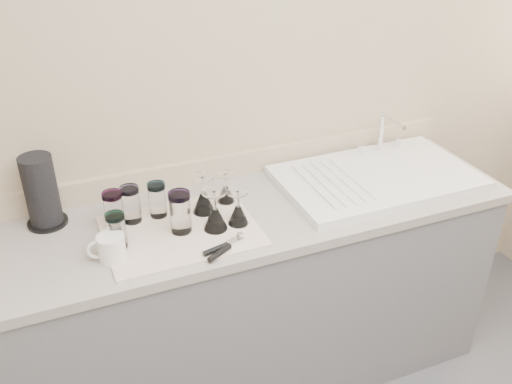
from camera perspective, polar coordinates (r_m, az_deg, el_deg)
name	(u,v)px	position (r m, az deg, el deg)	size (l,w,h in m)	color
counter_unit	(257,296)	(2.50, 0.05, -10.32)	(2.06, 0.62, 0.90)	#5F5E63
sink_unit	(377,177)	(2.47, 11.97, 1.49)	(0.82, 0.50, 0.22)	white
dish_towel	(181,231)	(2.11, -7.51, -3.89)	(0.55, 0.42, 0.01)	white
tumbler_teal	(114,210)	(2.13, -14.03, -1.74)	(0.07, 0.07, 0.14)	white
tumbler_cyan	(131,204)	(2.15, -12.41, -1.19)	(0.07, 0.07, 0.14)	white
tumbler_purple	(157,200)	(2.17, -9.84, -0.75)	(0.07, 0.07, 0.14)	white
tumbler_magenta	(117,231)	(2.02, -13.77, -3.76)	(0.07, 0.07, 0.13)	white
tumbler_lavender	(180,212)	(2.06, -7.59, -1.99)	(0.08, 0.08, 0.16)	white
goblet_back_left	(203,200)	(2.18, -5.28, -0.79)	(0.09, 0.09, 0.15)	white
goblet_back_right	(226,192)	(2.25, -3.03, 0.00)	(0.07, 0.07, 0.12)	white
goblet_front_left	(215,216)	(2.07, -4.10, -2.40)	(0.09, 0.09, 0.16)	white
goblet_front_right	(238,212)	(2.10, -1.81, -2.05)	(0.08, 0.08, 0.14)	white
can_opener	(225,247)	(1.98, -3.15, -5.55)	(0.16, 0.10, 0.02)	silver
white_mug	(111,248)	(1.99, -14.34, -5.46)	(0.14, 0.11, 0.10)	white
paper_towel_roll	(41,192)	(2.21, -20.67, -0.01)	(0.15, 0.15, 0.28)	black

